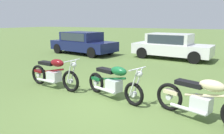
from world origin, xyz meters
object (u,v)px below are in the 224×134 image
Objects in this scene: motorcycle_green at (114,82)px; motorcycle_cream at (202,100)px; car_navy at (83,42)px; car_white at (171,45)px; motorcycle_maroon at (54,73)px.

motorcycle_green is 0.95× the size of motorcycle_cream.
motorcycle_green is at bearing -39.61° from car_navy.
motorcycle_green is 8.55m from car_navy.
car_white is at bearing 17.95° from car_navy.
motorcycle_maroon is at bearing -162.08° from motorcycle_green.
motorcycle_maroon is at bearing -99.79° from car_white.
car_navy is (-5.55, 6.50, 0.32)m from motorcycle_green.
motorcycle_maroon is at bearing -166.16° from motorcycle_cream.
car_navy is at bearing -165.28° from car_white.
motorcycle_green is 7.29m from car_white.
car_white is (0.00, 7.28, 0.32)m from motorcycle_green.
motorcycle_green is 0.44× the size of car_white.
car_navy is 5.60m from car_white.
motorcycle_green is 0.42× the size of car_navy.
car_white is at bearing 124.81° from motorcycle_cream.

